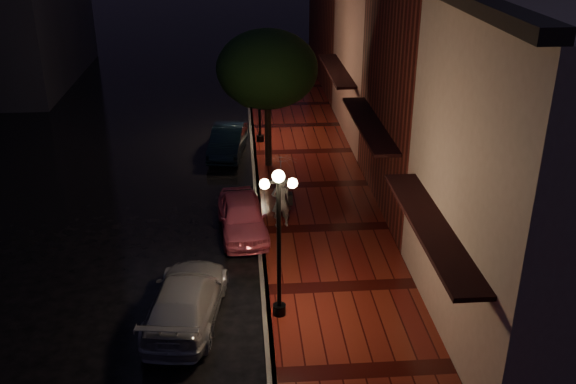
# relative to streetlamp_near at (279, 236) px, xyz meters

# --- Properties ---
(ground) EXTENTS (120.00, 120.00, 0.00)m
(ground) POSITION_rel_streetlamp_near_xyz_m (-0.35, 5.00, -2.60)
(ground) COLOR black
(ground) RESTS_ON ground
(sidewalk) EXTENTS (4.50, 60.00, 0.15)m
(sidewalk) POSITION_rel_streetlamp_near_xyz_m (1.90, 5.00, -2.53)
(sidewalk) COLOR #4E120D
(sidewalk) RESTS_ON ground
(curb) EXTENTS (0.25, 60.00, 0.15)m
(curb) POSITION_rel_streetlamp_near_xyz_m (-0.35, 5.00, -2.53)
(curb) COLOR #595451
(curb) RESTS_ON ground
(storefront_near) EXTENTS (5.00, 8.00, 8.50)m
(storefront_near) POSITION_rel_streetlamp_near_xyz_m (6.65, -1.00, 1.65)
(storefront_near) COLOR gray
(storefront_near) RESTS_ON ground
(storefront_mid) EXTENTS (5.00, 8.00, 11.00)m
(storefront_mid) POSITION_rel_streetlamp_near_xyz_m (6.65, 7.00, 2.90)
(storefront_mid) COLOR #511914
(storefront_mid) RESTS_ON ground
(storefront_far) EXTENTS (5.00, 8.00, 9.00)m
(storefront_far) POSITION_rel_streetlamp_near_xyz_m (6.65, 15.00, 1.90)
(storefront_far) COLOR #8C5951
(storefront_far) RESTS_ON ground
(storefront_extra) EXTENTS (5.00, 12.00, 10.00)m
(storefront_extra) POSITION_rel_streetlamp_near_xyz_m (6.65, 25.00, 2.40)
(storefront_extra) COLOR #511914
(storefront_extra) RESTS_ON ground
(streetlamp_near) EXTENTS (0.96, 0.36, 4.31)m
(streetlamp_near) POSITION_rel_streetlamp_near_xyz_m (0.00, 0.00, 0.00)
(streetlamp_near) COLOR black
(streetlamp_near) RESTS_ON sidewalk
(streetlamp_far) EXTENTS (0.96, 0.36, 4.31)m
(streetlamp_far) POSITION_rel_streetlamp_near_xyz_m (0.00, 14.00, 0.00)
(streetlamp_far) COLOR black
(streetlamp_far) RESTS_ON sidewalk
(street_tree) EXTENTS (4.16, 4.16, 5.80)m
(street_tree) POSITION_rel_streetlamp_near_xyz_m (0.26, 10.99, 1.64)
(street_tree) COLOR black
(street_tree) RESTS_ON sidewalk
(pink_car) EXTENTS (1.91, 3.99, 1.32)m
(pink_car) POSITION_rel_streetlamp_near_xyz_m (-0.95, 5.12, -1.94)
(pink_car) COLOR #EB607D
(pink_car) RESTS_ON ground
(navy_car) EXTENTS (1.88, 4.09, 1.30)m
(navy_car) POSITION_rel_streetlamp_near_xyz_m (-1.51, 12.78, -1.95)
(navy_car) COLOR black
(navy_car) RESTS_ON ground
(silver_car) EXTENTS (2.44, 4.74, 1.31)m
(silver_car) POSITION_rel_streetlamp_near_xyz_m (-2.54, 0.16, -1.94)
(silver_car) COLOR #9C9CA3
(silver_car) RESTS_ON ground
(woman_with_umbrella) EXTENTS (1.09, 1.12, 2.64)m
(woman_with_umbrella) POSITION_rel_streetlamp_near_xyz_m (0.41, 5.27, -0.71)
(woman_with_umbrella) COLOR white
(woman_with_umbrella) RESTS_ON sidewalk
(parking_meter) EXTENTS (0.12, 0.10, 1.22)m
(parking_meter) POSITION_rel_streetlamp_near_xyz_m (0.65, 7.03, -1.71)
(parking_meter) COLOR black
(parking_meter) RESTS_ON sidewalk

